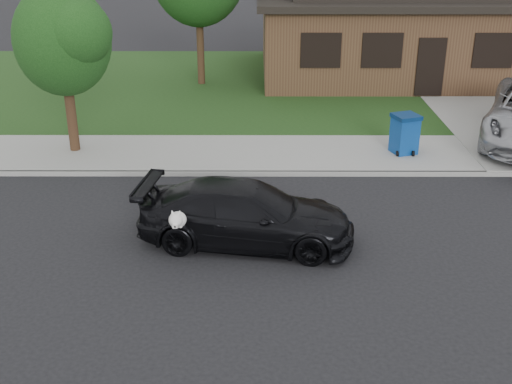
{
  "coord_description": "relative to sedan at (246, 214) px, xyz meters",
  "views": [
    {
      "loc": [
        -2.27,
        -12.14,
        6.33
      ],
      "look_at": [
        -2.3,
        -0.11,
        1.1
      ],
      "focal_mm": 45.0,
      "sensor_mm": 36.0,
      "label": 1
    }
  ],
  "objects": [
    {
      "name": "house",
      "position": [
        6.51,
        15.21,
        1.49
      ],
      "size": [
        12.6,
        8.6,
        4.65
      ],
      "color": "#422B1C",
      "rests_on": "ground"
    },
    {
      "name": "driveway",
      "position": [
        8.51,
        10.22,
        -0.58
      ],
      "size": [
        4.5,
        13.0,
        0.14
      ],
      "primitive_type": "cube",
      "color": "gray",
      "rests_on": "ground"
    },
    {
      "name": "tree_2",
      "position": [
        -4.87,
        5.33,
        2.62
      ],
      "size": [
        2.73,
        2.6,
        4.59
      ],
      "color": "#332114",
      "rests_on": "ground"
    },
    {
      "name": "lawn",
      "position": [
        2.51,
        13.22,
        -0.58
      ],
      "size": [
        60.0,
        13.0,
        0.13
      ],
      "primitive_type": "cube",
      "color": "#193814",
      "rests_on": "ground"
    },
    {
      "name": "sidewalk",
      "position": [
        2.51,
        5.22,
        -0.59
      ],
      "size": [
        60.0,
        3.0,
        0.12
      ],
      "primitive_type": "cube",
      "color": "gray",
      "rests_on": "ground"
    },
    {
      "name": "curb",
      "position": [
        2.51,
        3.72,
        -0.59
      ],
      "size": [
        60.0,
        0.12,
        0.12
      ],
      "primitive_type": "cube",
      "color": "gray",
      "rests_on": "ground"
    },
    {
      "name": "sedan",
      "position": [
        0.0,
        0.0,
        0.0
      ],
      "size": [
        4.67,
        2.5,
        1.29
      ],
      "rotation": [
        0.0,
        0.0,
        1.43
      ],
      "color": "black",
      "rests_on": "ground"
    },
    {
      "name": "recycling_bin",
      "position": [
        4.36,
        5.19,
        0.03
      ],
      "size": [
        0.85,
        0.85,
        1.11
      ],
      "rotation": [
        0.0,
        0.0,
        0.34
      ],
      "color": "navy",
      "rests_on": "sidewalk"
    },
    {
      "name": "ground",
      "position": [
        2.51,
        0.22,
        -0.65
      ],
      "size": [
        120.0,
        120.0,
        0.0
      ],
      "primitive_type": "plane",
      "color": "black",
      "rests_on": "ground"
    }
  ]
}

